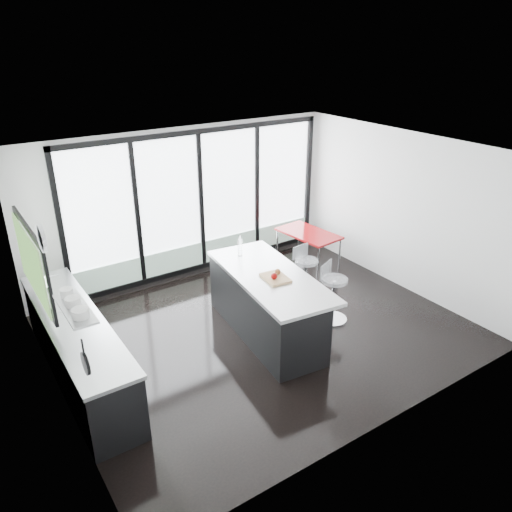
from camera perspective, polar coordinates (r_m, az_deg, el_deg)
floor at (r=7.94m, az=0.61°, el=-8.49°), size 6.00×5.00×0.00m
ceiling at (r=6.84m, az=0.72°, el=11.61°), size 6.00×5.00×0.00m
wall_back at (r=9.44m, az=-6.49°, el=5.44°), size 6.00×0.09×2.80m
wall_front at (r=5.63m, az=15.30°, el=-7.74°), size 6.00×0.00×2.80m
wall_left at (r=6.44m, az=-23.25°, el=-3.04°), size 0.26×5.00×2.80m
wall_right at (r=9.20m, az=16.34°, el=4.94°), size 0.00×5.00×2.80m
counter_cabinets at (r=7.13m, az=-19.64°, el=-9.92°), size 0.69×3.24×1.36m
island at (r=7.63m, az=1.05°, el=-5.51°), size 1.30×2.54×1.30m
bar_stool_near at (r=8.11m, az=8.83°, el=-4.92°), size 0.63×0.63×0.76m
bar_stool_far at (r=8.74m, az=5.71°, el=-2.58°), size 0.51×0.51×0.73m
red_table at (r=10.04m, az=5.94°, el=0.92°), size 0.85×1.32×0.67m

